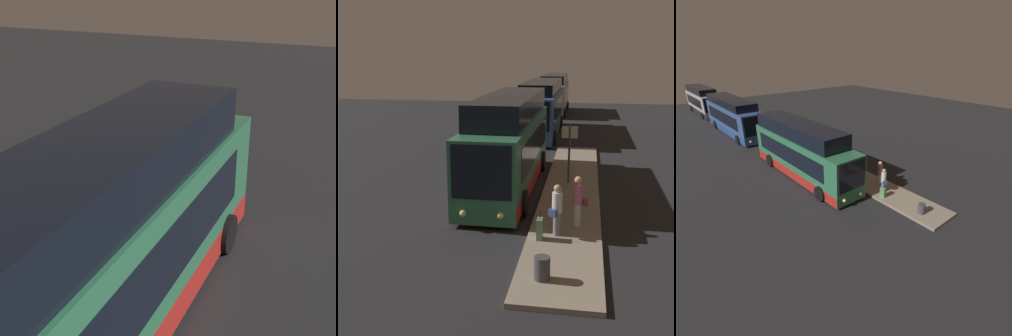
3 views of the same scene
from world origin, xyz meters
The scene contains 10 objects.
ground centered at (0.00, 0.00, 0.00)m, with size 80.00×80.00×0.00m, color #232326.
platform centered at (0.00, 2.82, 0.08)m, with size 20.00×2.45×0.15m.
bus_lead centered at (-0.71, -0.08, 1.90)m, with size 11.45×2.72×4.26m.
bus_second centered at (-15.82, -0.08, 1.83)m, with size 12.32×2.84×4.03m.
bus_third centered at (-29.25, -0.08, 1.78)m, with size 10.34×2.74×3.96m.
passenger_boarding centered at (5.33, 2.54, 1.11)m, with size 0.60×0.51×1.75m.
passenger_waiting centered at (4.37, 3.22, 1.15)m, with size 0.38×0.55×1.81m.
suitcase centered at (5.77, 2.03, 0.51)m, with size 0.39×0.19×0.94m.
sign_post centered at (-1.39, 2.64, 1.90)m, with size 0.10×0.73×2.72m.
trash_bin centered at (8.58, 2.39, 0.48)m, with size 0.44×0.44×0.65m.
Camera 2 is at (20.10, 3.42, 6.07)m, focal length 50.00 mm.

